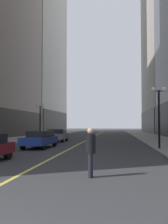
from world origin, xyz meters
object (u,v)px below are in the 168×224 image
(car_blue, at_px, (40,139))
(pedestrian_in_black_coat, at_px, (91,148))
(car_grey, at_px, (57,135))
(street_lamp_right_mid, at_px, (159,104))
(street_lamp_left_far, at_px, (40,114))

(car_blue, xyz_separation_m, pedestrian_in_black_coat, (4.93, -11.28, 0.26))
(car_grey, height_order, pedestrian_in_black_coat, pedestrian_in_black_coat)
(car_blue, bearing_deg, street_lamp_right_mid, -6.36)
(pedestrian_in_black_coat, bearing_deg, car_blue, 113.61)
(street_lamp_right_mid, bearing_deg, car_grey, 135.56)
(car_blue, relative_size, street_lamp_left_far, 1.04)
(street_lamp_right_mid, bearing_deg, street_lamp_left_far, 130.30)
(pedestrian_in_black_coat, bearing_deg, car_grey, 105.59)
(street_lamp_left_far, bearing_deg, car_blue, -74.13)
(car_blue, height_order, car_grey, same)
(car_grey, height_order, street_lamp_left_far, street_lamp_left_far)
(car_blue, height_order, pedestrian_in_black_coat, pedestrian_in_black_coat)
(car_blue, distance_m, street_lamp_right_mid, 9.20)
(street_lamp_left_far, xyz_separation_m, street_lamp_right_mid, (12.80, -15.09, 0.00))
(street_lamp_left_far, relative_size, street_lamp_right_mid, 1.00)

